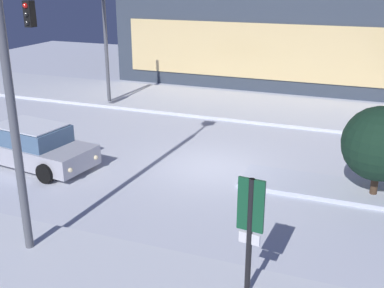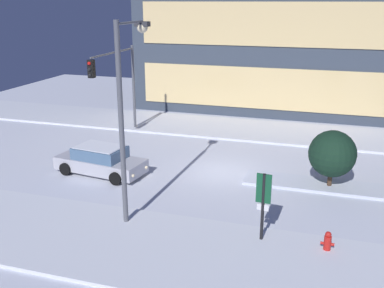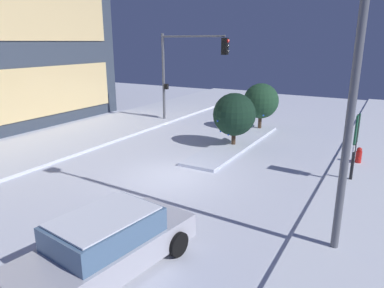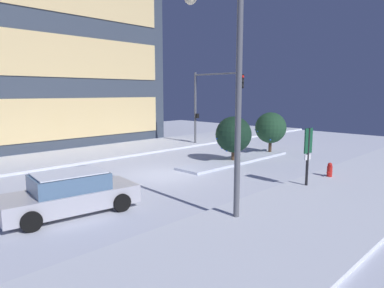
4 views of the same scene
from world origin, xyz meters
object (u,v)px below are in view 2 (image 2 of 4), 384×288
Objects in this scene: traffic_light_corner_far_left at (117,75)px; street_lamp_arched at (128,95)px; decorated_tree_median at (332,154)px; car_near at (101,161)px; parking_info_sign at (263,200)px; fire_hydrant at (327,243)px.

street_lamp_arched reaches higher than traffic_light_corner_far_left.
decorated_tree_median is (7.75, 5.56, -3.41)m from street_lamp_arched.
traffic_light_corner_far_left is 11.39m from street_lamp_arched.
car_near is at bearing -172.23° from decorated_tree_median.
parking_info_sign is 6.45m from decorated_tree_median.
street_lamp_arched is at bearing -144.35° from decorated_tree_median.
car_near is 0.62× the size of street_lamp_arched.
traffic_light_corner_far_left is at bearing 141.64° from fire_hydrant.
parking_info_sign is at bearing -111.29° from decorated_tree_median.
traffic_light_corner_far_left is at bearing 29.49° from street_lamp_arched.
parking_info_sign is (5.41, -0.46, -3.41)m from street_lamp_arched.
traffic_light_corner_far_left reaches higher than fire_hydrant.
fire_hydrant is 0.30× the size of decorated_tree_median.
street_lamp_arched is at bearing 91.20° from parking_info_sign.
parking_info_sign is (-2.35, 0.05, 1.33)m from fire_hydrant.
street_lamp_arched is 10.13m from decorated_tree_median.
street_lamp_arched is 2.79× the size of decorated_tree_median.
street_lamp_arched is 2.91× the size of parking_info_sign.
traffic_light_corner_far_left is 17.24m from fire_hydrant.
parking_info_sign reaches higher than fire_hydrant.
street_lamp_arched is (3.62, -4.01, 4.43)m from car_near.
street_lamp_arched is at bearing 176.30° from fire_hydrant.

